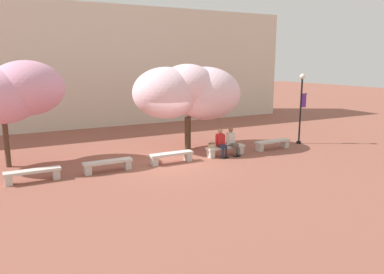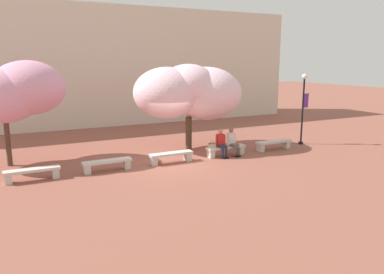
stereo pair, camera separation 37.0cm
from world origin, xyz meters
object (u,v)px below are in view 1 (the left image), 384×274
(stone_bench_west_end, at_px, (33,174))
(stone_bench_near_east, at_px, (226,149))
(lamp_post_with_banner, at_px, (301,102))
(stone_bench_center, at_px, (171,156))
(handbag, at_px, (212,145))
(cherry_tree_main, at_px, (189,92))
(stone_bench_east_end, at_px, (273,143))
(person_seated_right, at_px, (232,140))
(stone_bench_near_west, at_px, (108,164))
(cherry_tree_secondary, at_px, (6,93))
(person_seated_left, at_px, (221,142))

(stone_bench_west_end, xyz_separation_m, stone_bench_near_east, (8.28, 0.00, 0.00))
(lamp_post_with_banner, bearing_deg, stone_bench_center, -177.04)
(handbag, xyz_separation_m, cherry_tree_main, (-0.08, 2.12, 2.26))
(stone_bench_east_end, relative_size, person_seated_right, 1.51)
(stone_bench_near_west, height_order, stone_bench_near_east, same)
(stone_bench_center, xyz_separation_m, cherry_tree_secondary, (-6.07, 2.75, 2.71))
(stone_bench_east_end, distance_m, lamp_post_with_banner, 2.88)
(stone_bench_east_end, distance_m, handbag, 3.51)
(person_seated_right, bearing_deg, handbag, 177.59)
(stone_bench_near_east, relative_size, person_seated_left, 1.51)
(stone_bench_center, bearing_deg, cherry_tree_secondary, 155.60)
(lamp_post_with_banner, bearing_deg, cherry_tree_secondary, 170.25)
(stone_bench_near_east, bearing_deg, person_seated_left, -169.55)
(stone_bench_west_end, bearing_deg, stone_bench_center, 0.00)
(stone_bench_center, bearing_deg, handbag, -0.25)
(stone_bench_center, distance_m, person_seated_left, 2.50)
(stone_bench_west_end, bearing_deg, stone_bench_near_east, 0.00)
(stone_bench_west_end, xyz_separation_m, cherry_tree_main, (7.46, 2.11, 2.53))
(stone_bench_east_end, relative_size, lamp_post_with_banner, 0.53)
(person_seated_left, relative_size, cherry_tree_main, 0.23)
(stone_bench_near_west, bearing_deg, person_seated_left, -0.59)
(stone_bench_west_end, relative_size, stone_bench_center, 1.00)
(stone_bench_west_end, xyz_separation_m, stone_bench_center, (5.52, 0.00, 0.00))
(stone_bench_west_end, relative_size, lamp_post_with_banner, 0.53)
(stone_bench_west_end, bearing_deg, lamp_post_with_banner, 1.72)
(stone_bench_east_end, bearing_deg, lamp_post_with_banner, 10.56)
(stone_bench_center, xyz_separation_m, cherry_tree_main, (1.94, 2.11, 2.53))
(stone_bench_center, relative_size, stone_bench_near_east, 1.00)
(stone_bench_near_east, height_order, person_seated_right, person_seated_right)
(stone_bench_near_west, height_order, stone_bench_east_end, same)
(stone_bench_west_end, xyz_separation_m, handbag, (7.54, -0.01, 0.27))
(stone_bench_center, relative_size, cherry_tree_secondary, 0.41)
(stone_bench_near_east, height_order, person_seated_left, person_seated_left)
(stone_bench_near_west, xyz_separation_m, cherry_tree_main, (4.70, 2.11, 2.53))
(handbag, bearing_deg, stone_bench_center, 179.75)
(person_seated_right, distance_m, cherry_tree_main, 3.24)
(stone_bench_near_west, distance_m, stone_bench_center, 2.76)
(cherry_tree_main, bearing_deg, person_seated_right, -62.55)
(stone_bench_near_west, bearing_deg, stone_bench_near_east, 0.00)
(lamp_post_with_banner, bearing_deg, person_seated_left, -175.04)
(handbag, distance_m, cherry_tree_main, 3.10)
(person_seated_left, bearing_deg, stone_bench_near_east, 10.45)
(stone_bench_near_west, relative_size, person_seated_right, 1.51)
(stone_bench_near_west, distance_m, cherry_tree_main, 5.74)
(stone_bench_near_east, height_order, stone_bench_east_end, same)
(stone_bench_west_end, height_order, person_seated_right, person_seated_right)
(stone_bench_west_end, distance_m, stone_bench_center, 5.52)
(person_seated_left, bearing_deg, handbag, 174.32)
(stone_bench_near_west, bearing_deg, handbag, -0.11)
(cherry_tree_main, bearing_deg, stone_bench_east_end, -30.47)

